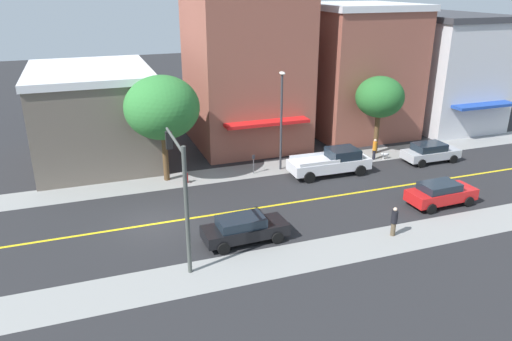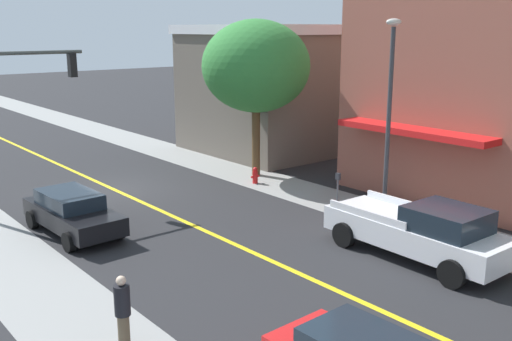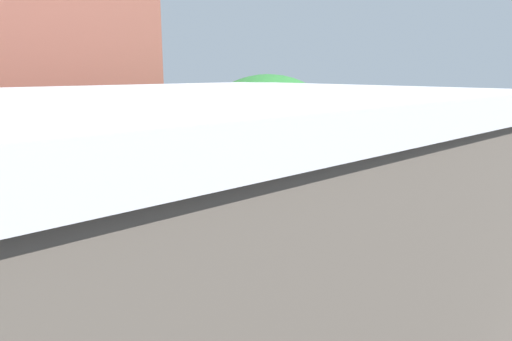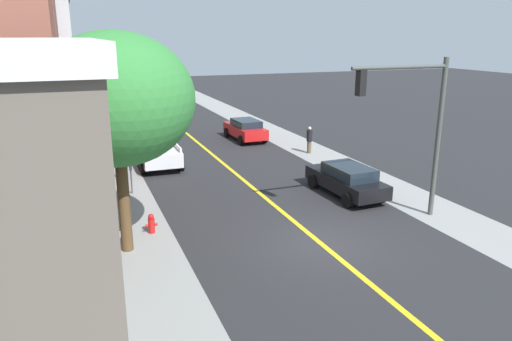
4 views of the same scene
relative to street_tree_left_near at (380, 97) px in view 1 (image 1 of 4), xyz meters
name	(u,v)px [view 1 (image 1 of 4)]	position (x,y,z in m)	size (l,w,h in m)	color
ground_plane	(154,224)	(6.46, -18.55, -4.53)	(140.00, 140.00, 0.00)	#262628
sidewalk_left	(141,185)	(0.40, -18.55, -4.53)	(2.76, 126.00, 0.01)	gray
sidewalk_right	(175,281)	(12.52, -18.55, -4.53)	(2.76, 126.00, 0.01)	gray
road_centerline_stripe	(154,224)	(6.46, -18.55, -4.53)	(0.20, 126.00, 0.00)	yellow
brick_apartment_block	(93,114)	(-6.24, -20.91, -1.03)	(11.33, 8.64, 6.98)	#665B51
tan_rowhouse	(245,63)	(-6.23, -8.83, 2.16)	(10.47, 8.82, 13.36)	#935142
corner_shop_building	(356,69)	(-6.24, 1.52, 1.06)	(9.43, 8.74, 11.14)	#935142
pale_office_building	(440,70)	(-6.23, 10.53, 0.55)	(12.39, 7.95, 10.14)	silver
street_tree_left_near	(380,97)	(0.00, 0.00, 0.00)	(3.72, 3.72, 6.14)	brown
street_tree_right_corner	(162,108)	(0.06, -16.69, 0.57)	(4.95, 4.95, 7.22)	brown
fire_hydrant	(186,178)	(1.06, -15.53, -4.16)	(0.44, 0.24, 0.75)	red
parking_meter	(253,161)	(0.95, -10.64, -3.62)	(0.12, 0.18, 1.39)	#4C4C51
traffic_light_mast	(180,181)	(10.75, -17.70, -0.35)	(4.17, 0.32, 6.26)	#474C47
street_lamp	(281,111)	(0.81, -8.50, -0.19)	(0.70, 0.36, 7.12)	#38383D
red_sedan_right_curb	(441,193)	(9.75, -1.60, -3.76)	(2.04, 4.33, 1.45)	red
silver_sedan_left_curb	(430,152)	(3.14, 2.81, -3.76)	(1.98, 4.33, 1.47)	#B7BABF
black_sedan_right_curb	(244,228)	(10.04, -14.37, -3.78)	(2.07, 4.54, 1.43)	black
white_pickup_truck	(332,162)	(2.92, -5.45, -3.62)	(2.34, 5.81, 1.82)	silver
pedestrian_black_shirt	(394,221)	(12.14, -6.59, -3.66)	(0.35, 0.35, 1.66)	brown
pedestrian_orange_shirt	(375,149)	(1.28, -0.91, -3.66)	(0.31, 0.31, 1.64)	black
small_dog	(385,155)	(1.47, -0.03, -4.19)	(0.29, 0.70, 0.53)	silver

